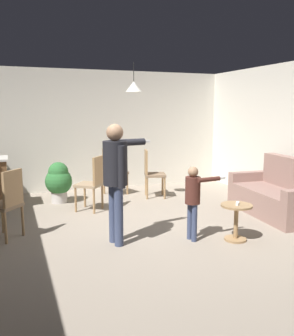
{
  "coord_description": "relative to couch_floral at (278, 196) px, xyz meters",
  "views": [
    {
      "loc": [
        -1.76,
        -5.05,
        1.84
      ],
      "look_at": [
        0.05,
        -0.23,
        1.0
      ],
      "focal_mm": 39.0,
      "sensor_mm": 36.0,
      "label": 1
    }
  ],
  "objects": [
    {
      "name": "wall_back",
      "position": [
        -2.57,
        3.24,
        1.02
      ],
      "size": [
        6.4,
        0.1,
        2.7
      ],
      "primitive_type": "cube",
      "color": "silver",
      "rests_on": "ground"
    },
    {
      "name": "ground",
      "position": [
        -2.57,
        0.04,
        -0.33
      ],
      "size": [
        7.68,
        7.68,
        0.0
      ],
      "primitive_type": "plane",
      "color": "gray"
    },
    {
      "name": "person_child",
      "position": [
        -1.99,
        -0.61,
        0.32
      ],
      "size": [
        0.57,
        0.3,
        1.05
      ],
      "rotation": [
        0.0,
        0.0,
        -1.46
      ],
      "color": "#384260",
      "rests_on": "ground"
    },
    {
      "name": "dining_chair_centre_back",
      "position": [
        -1.6,
        1.97,
        0.21
      ],
      "size": [
        0.52,
        0.52,
        1.0
      ],
      "rotation": [
        0.0,
        0.0,
        4.43
      ],
      "color": "#99754C",
      "rests_on": "ground"
    },
    {
      "name": "spare_remote_on_table",
      "position": [
        -1.41,
        -0.84,
        0.21
      ],
      "size": [
        0.11,
        0.12,
        0.04
      ],
      "primitive_type": "cube",
      "rotation": [
        0.0,
        0.0,
        2.42
      ],
      "color": "white",
      "rests_on": "side_table_by_couch"
    },
    {
      "name": "dining_chair_near_wall",
      "position": [
        -4.42,
        0.36,
        0.21
      ],
      "size": [
        0.59,
        0.59,
        1.0
      ],
      "rotation": [
        0.0,
        0.0,
        0.87
      ],
      "color": "#99754C",
      "rests_on": "ground"
    },
    {
      "name": "dining_chair_spare",
      "position": [
        -2.31,
        2.46,
        0.21
      ],
      "size": [
        0.54,
        0.54,
        1.0
      ],
      "rotation": [
        0.0,
        0.0,
        5.05
      ],
      "color": "#99754C",
      "rests_on": "ground"
    },
    {
      "name": "potted_plant_corner",
      "position": [
        -3.48,
        2.2,
        0.11
      ],
      "size": [
        0.53,
        0.53,
        0.81
      ],
      "color": "#B7B2AD",
      "rests_on": "ground"
    },
    {
      "name": "couch_floral",
      "position": [
        0.0,
        0.0,
        0.0
      ],
      "size": [
        1.0,
        1.86,
        1.0
      ],
      "rotation": [
        0.0,
        0.0,
        1.49
      ],
      "color": "#8C6B60",
      "rests_on": "ground"
    },
    {
      "name": "ceiling_light_pendant",
      "position": [
        -2.1,
        1.63,
        1.92
      ],
      "size": [
        0.32,
        0.32,
        0.55
      ],
      "color": "silver"
    },
    {
      "name": "side_table_by_couch",
      "position": [
        -1.42,
        -0.83,
        -0.0
      ],
      "size": [
        0.44,
        0.44,
        0.52
      ],
      "color": "#99754C",
      "rests_on": "ground"
    },
    {
      "name": "dining_chair_by_counter",
      "position": [
        -2.98,
        1.38,
        0.21
      ],
      "size": [
        0.59,
        0.59,
        1.0
      ],
      "rotation": [
        0.0,
        0.0,
        0.91
      ],
      "color": "#99754C",
      "rests_on": "ground"
    },
    {
      "name": "person_adult",
      "position": [
        -3.02,
        -0.37,
        0.69
      ],
      "size": [
        0.77,
        0.57,
        1.64
      ],
      "rotation": [
        0.0,
        0.0,
        -1.4
      ],
      "color": "#384260",
      "rests_on": "ground"
    }
  ]
}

